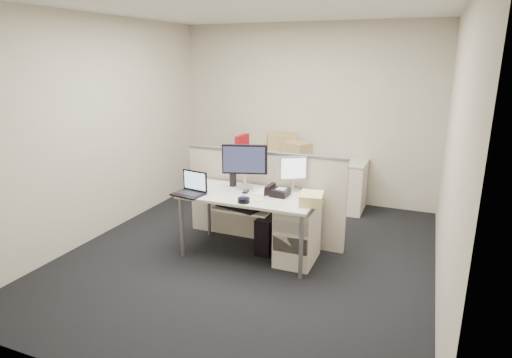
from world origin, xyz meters
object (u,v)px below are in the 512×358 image
at_px(desk, 250,200).
at_px(laptop, 188,184).
at_px(monitor_main, 245,167).
at_px(desk_phone, 278,192).

bearing_deg(desk, laptop, -155.70).
bearing_deg(laptop, desk, 33.79).
xyz_separation_m(monitor_main, laptop, (-0.48, -0.46, -0.13)).
bearing_deg(monitor_main, laptop, -153.03).
height_order(laptop, desk_phone, laptop).
distance_m(desk, laptop, 0.71).
bearing_deg(desk, desk_phone, 14.93).
relative_size(desk, monitor_main, 2.89).
xyz_separation_m(desk, monitor_main, (-0.14, 0.18, 0.33)).
bearing_deg(desk_phone, monitor_main, 169.78).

